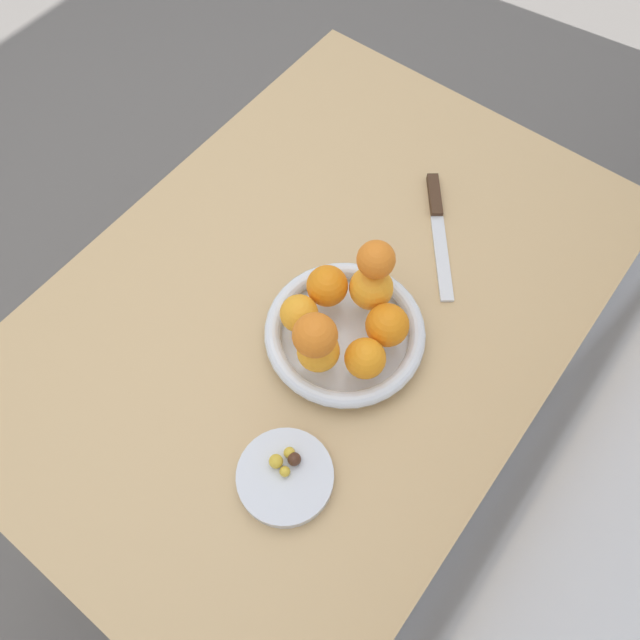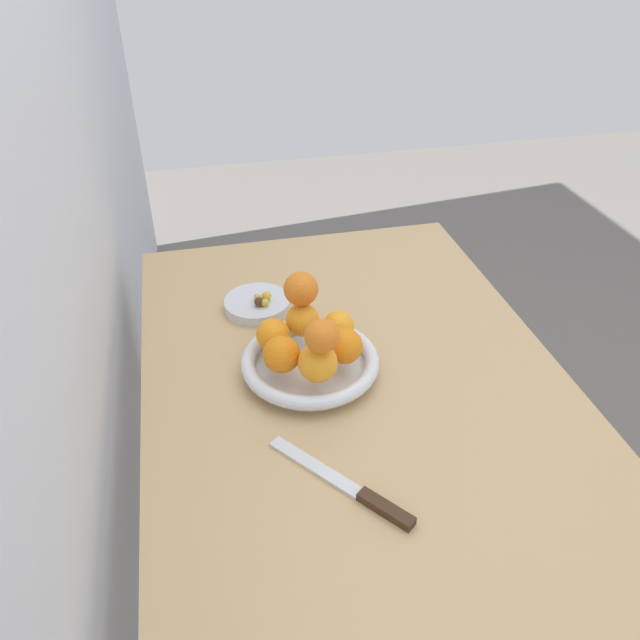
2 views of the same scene
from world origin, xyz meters
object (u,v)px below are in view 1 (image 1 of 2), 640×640
object	(u,v)px
dining_table	(316,326)
candy_ball_0	(294,459)
orange_6	(315,335)
candy_ball_3	(285,472)
orange_3	(318,351)
candy_ball_2	(289,453)
orange_0	(371,288)
knife	(438,224)
orange_1	(329,284)
orange_2	(299,314)
fruit_bowl	(345,333)
orange_7	(376,259)
orange_5	(389,323)
orange_4	(365,358)
candy_dish	(285,477)
candy_ball_1	(276,461)

from	to	relation	value
dining_table	candy_ball_0	size ratio (longest dim) A/B	56.76
orange_6	candy_ball_3	world-z (taller)	orange_6
orange_3	candy_ball_2	size ratio (longest dim) A/B	3.82
orange_0	knife	distance (m)	0.22
orange_1	candy_ball_3	xyz separation A→B (m)	(0.26, 0.12, -0.04)
orange_2	orange_6	size ratio (longest dim) A/B	0.92
orange_2	candy_ball_3	bearing A→B (deg)	33.13
fruit_bowl	orange_6	world-z (taller)	orange_6
orange_2	knife	bearing A→B (deg)	169.34
orange_2	candy_ball_0	size ratio (longest dim) A/B	3.02
orange_1	orange_7	world-z (taller)	orange_7
knife	candy_ball_3	bearing A→B (deg)	7.41
orange_3	knife	size ratio (longest dim) A/B	0.29
dining_table	candy_ball_2	distance (m)	0.29
orange_5	knife	world-z (taller)	orange_5
orange_6	orange_4	bearing A→B (deg)	123.22
orange_0	orange_2	xyz separation A→B (m)	(0.10, -0.06, -0.00)
candy_dish	candy_ball_1	xyz separation A→B (m)	(-0.01, -0.02, 0.02)
candy_ball_2	knife	bearing A→B (deg)	-173.58
orange_2	candy_ball_3	xyz separation A→B (m)	(0.19, 0.12, -0.04)
candy_dish	orange_4	size ratio (longest dim) A/B	2.26
fruit_bowl	orange_4	size ratio (longest dim) A/B	4.12
candy_dish	candy_ball_2	distance (m)	0.04
orange_2	candy_ball_2	xyz separation A→B (m)	(0.17, 0.11, -0.04)
orange_1	orange_5	world-z (taller)	orange_5
orange_1	orange_6	distance (m)	0.14
orange_4	candy_ball_0	distance (m)	0.17
fruit_bowl	knife	world-z (taller)	fruit_bowl
orange_0	orange_3	bearing A→B (deg)	-0.10
orange_7	knife	xyz separation A→B (m)	(-0.20, 0.00, -0.13)
candy_ball_1	knife	xyz separation A→B (m)	(-0.50, -0.05, -0.03)
orange_5	candy_ball_0	world-z (taller)	orange_5
candy_ball_1	orange_7	bearing A→B (deg)	-170.64
orange_3	orange_6	distance (m)	0.06
orange_0	orange_7	bearing A→B (deg)	-157.53
orange_7	candy_ball_0	bearing A→B (deg)	13.55
orange_5	candy_ball_0	bearing A→B (deg)	1.89
orange_3	orange_6	xyz separation A→B (m)	(0.01, 0.00, 0.06)
candy_ball_0	candy_dish	bearing A→B (deg)	3.91
orange_6	orange_2	bearing A→B (deg)	-122.83
orange_2	candy_ball_1	world-z (taller)	orange_2
orange_1	candy_ball_2	bearing A→B (deg)	24.74
orange_5	orange_6	distance (m)	0.13
orange_5	orange_1	bearing A→B (deg)	-90.25
candy_ball_0	candy_ball_2	bearing A→B (deg)	-106.11
fruit_bowl	orange_6	xyz separation A→B (m)	(0.07, 0.00, 0.11)
candy_dish	orange_1	distance (m)	0.29
dining_table	orange_7	bearing A→B (deg)	122.53
candy_dish	dining_table	bearing A→B (deg)	-150.85
candy_ball_0	candy_ball_1	size ratio (longest dim) A/B	0.96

